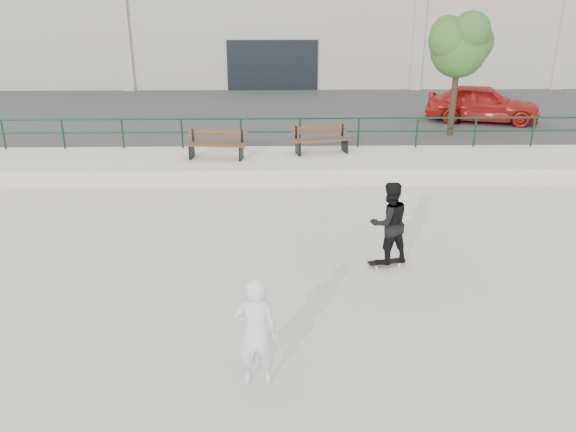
{
  "coord_description": "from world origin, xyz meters",
  "views": [
    {
      "loc": [
        0.22,
        -7.99,
        5.24
      ],
      "look_at": [
        0.42,
        2.0,
        1.38
      ],
      "focal_mm": 35.0,
      "sensor_mm": 36.0,
      "label": 1
    }
  ],
  "objects_px": {
    "tree": "(460,43)",
    "seated_skater": "(256,332)",
    "standing_skater": "(389,223)",
    "skateboard": "(386,262)",
    "bench_left": "(216,145)",
    "bench_right": "(321,140)",
    "red_car": "(482,103)"
  },
  "relations": [
    {
      "from": "tree",
      "to": "seated_skater",
      "type": "height_order",
      "value": "tree"
    },
    {
      "from": "standing_skater",
      "to": "skateboard",
      "type": "bearing_deg",
      "value": 71.29
    },
    {
      "from": "bench_left",
      "to": "seated_skater",
      "type": "distance_m",
      "value": 10.76
    },
    {
      "from": "tree",
      "to": "seated_skater",
      "type": "bearing_deg",
      "value": -116.39
    },
    {
      "from": "bench_right",
      "to": "red_car",
      "type": "relative_size",
      "value": 0.44
    },
    {
      "from": "bench_right",
      "to": "skateboard",
      "type": "bearing_deg",
      "value": -95.64
    },
    {
      "from": "skateboard",
      "to": "bench_right",
      "type": "bearing_deg",
      "value": 83.16
    },
    {
      "from": "bench_left",
      "to": "seated_skater",
      "type": "relative_size",
      "value": 1.18
    },
    {
      "from": "tree",
      "to": "skateboard",
      "type": "bearing_deg",
      "value": -112.99
    },
    {
      "from": "seated_skater",
      "to": "standing_skater",
      "type": "bearing_deg",
      "value": -126.32
    },
    {
      "from": "tree",
      "to": "red_car",
      "type": "xyz_separation_m",
      "value": [
        1.93,
        2.37,
        -2.54
      ]
    },
    {
      "from": "bench_right",
      "to": "seated_skater",
      "type": "xyz_separation_m",
      "value": [
        -1.77,
        -11.25,
        -0.1
      ]
    },
    {
      "from": "bench_left",
      "to": "standing_skater",
      "type": "bearing_deg",
      "value": -51.72
    },
    {
      "from": "bench_right",
      "to": "red_car",
      "type": "height_order",
      "value": "red_car"
    },
    {
      "from": "tree",
      "to": "bench_right",
      "type": "bearing_deg",
      "value": -153.27
    },
    {
      "from": "skateboard",
      "to": "standing_skater",
      "type": "distance_m",
      "value": 0.9
    },
    {
      "from": "red_car",
      "to": "seated_skater",
      "type": "xyz_separation_m",
      "value": [
        -8.78,
        -16.17,
        -0.43
      ]
    },
    {
      "from": "red_car",
      "to": "bench_right",
      "type": "bearing_deg",
      "value": 140.97
    },
    {
      "from": "bench_right",
      "to": "seated_skater",
      "type": "relative_size",
      "value": 1.19
    },
    {
      "from": "bench_left",
      "to": "standing_skater",
      "type": "distance_m",
      "value": 8.04
    },
    {
      "from": "seated_skater",
      "to": "tree",
      "type": "bearing_deg",
      "value": -118.26
    },
    {
      "from": "bench_right",
      "to": "seated_skater",
      "type": "height_order",
      "value": "seated_skater"
    },
    {
      "from": "bench_right",
      "to": "red_car",
      "type": "xyz_separation_m",
      "value": [
        7.01,
        4.92,
        0.33
      ]
    },
    {
      "from": "red_car",
      "to": "standing_skater",
      "type": "relative_size",
      "value": 2.58
    },
    {
      "from": "skateboard",
      "to": "seated_skater",
      "type": "distance_m",
      "value": 4.66
    },
    {
      "from": "skateboard",
      "to": "standing_skater",
      "type": "bearing_deg",
      "value": 76.8
    },
    {
      "from": "bench_left",
      "to": "bench_right",
      "type": "relative_size",
      "value": 0.99
    },
    {
      "from": "standing_skater",
      "to": "bench_left",
      "type": "bearing_deg",
      "value": -77.14
    },
    {
      "from": "bench_right",
      "to": "seated_skater",
      "type": "bearing_deg",
      "value": -110.95
    },
    {
      "from": "standing_skater",
      "to": "seated_skater",
      "type": "relative_size",
      "value": 1.04
    },
    {
      "from": "bench_left",
      "to": "bench_right",
      "type": "bearing_deg",
      "value": 16.9
    },
    {
      "from": "bench_left",
      "to": "red_car",
      "type": "height_order",
      "value": "red_car"
    }
  ]
}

